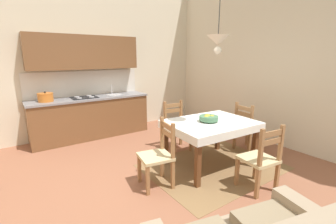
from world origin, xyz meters
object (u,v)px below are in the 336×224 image
at_px(dining_table, 210,129).
at_px(dining_chair_window_side, 248,128).
at_px(kitchen_cabinetry, 90,99).
at_px(dining_chair_tv_side, 158,155).
at_px(pendant_lamp, 218,41).
at_px(dining_chair_camera_side, 261,159).
at_px(dining_chair_kitchen_side, 177,127).
at_px(fruit_bowl, 209,118).

height_order(dining_table, dining_chair_window_side, dining_chair_window_side).
bearing_deg(kitchen_cabinetry, dining_chair_tv_side, -87.31).
distance_m(dining_chair_window_side, pendant_lamp, 1.89).
distance_m(kitchen_cabinetry, dining_chair_window_side, 3.37).
xyz_separation_m(dining_table, dining_chair_camera_side, (0.01, -0.92, -0.19)).
xyz_separation_m(kitchen_cabinetry, dining_chair_camera_side, (1.16, -3.49, -0.41)).
distance_m(dining_chair_window_side, dining_chair_tv_side, 2.06).
height_order(dining_chair_camera_side, pendant_lamp, pendant_lamp).
height_order(dining_chair_kitchen_side, dining_chair_camera_side, same).
xyz_separation_m(dining_table, pendant_lamp, (-0.05, -0.12, 1.35)).
height_order(fruit_bowl, pendant_lamp, pendant_lamp).
distance_m(dining_table, dining_chair_kitchen_side, 0.89).
relative_size(dining_table, dining_chair_camera_side, 1.53).
height_order(dining_chair_tv_side, dining_chair_camera_side, same).
xyz_separation_m(dining_chair_tv_side, pendant_lamp, (0.97, -0.09, 1.54)).
xyz_separation_m(kitchen_cabinetry, dining_chair_kitchen_side, (1.12, -1.70, -0.41)).
bearing_deg(dining_chair_camera_side, dining_chair_tv_side, 139.45).
distance_m(dining_chair_camera_side, pendant_lamp, 1.73).
relative_size(dining_chair_kitchen_side, fruit_bowl, 3.10).
xyz_separation_m(kitchen_cabinetry, fruit_bowl, (1.10, -2.56, -0.04)).
bearing_deg(dining_chair_window_side, pendant_lamp, -171.69).
distance_m(dining_chair_tv_side, pendant_lamp, 1.82).
relative_size(dining_table, fruit_bowl, 4.74).
bearing_deg(kitchen_cabinetry, dining_chair_kitchen_side, -56.46).
relative_size(dining_chair_kitchen_side, pendant_lamp, 1.16).
xyz_separation_m(dining_table, dining_chair_tv_side, (-1.02, -0.03, -0.19)).
bearing_deg(pendant_lamp, kitchen_cabinetry, 112.12).
xyz_separation_m(dining_table, dining_chair_kitchen_side, (-0.02, 0.87, -0.19)).
xyz_separation_m(dining_chair_kitchen_side, pendant_lamp, (-0.03, -0.99, 1.54)).
relative_size(dining_chair_kitchen_side, dining_chair_tv_side, 1.00).
relative_size(dining_chair_window_side, dining_chair_camera_side, 1.00).
relative_size(dining_chair_window_side, dining_chair_tv_side, 1.00).
bearing_deg(dining_chair_window_side, dining_table, -178.06).
distance_m(dining_chair_kitchen_side, dining_chair_camera_side, 1.79).
relative_size(dining_chair_window_side, pendant_lamp, 1.16).
bearing_deg(pendant_lamp, fruit_bowl, 86.47).
height_order(dining_table, dining_chair_tv_side, dining_chair_tv_side).
bearing_deg(dining_table, dining_chair_camera_side, -89.10).
distance_m(dining_table, pendant_lamp, 1.35).
distance_m(dining_chair_window_side, dining_chair_kitchen_side, 1.34).
bearing_deg(dining_chair_tv_side, dining_chair_camera_side, -40.55).
bearing_deg(dining_chair_tv_side, dining_chair_window_side, 1.85).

